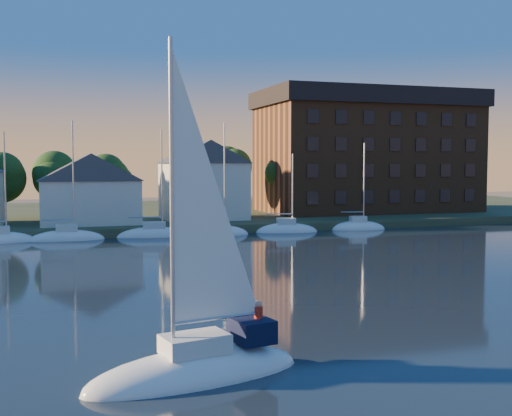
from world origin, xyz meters
name	(u,v)px	position (x,y,z in m)	size (l,w,h in m)	color
ground	(376,393)	(0.00, 0.00, 0.00)	(260.00, 260.00, 0.00)	black
shoreline_land	(124,218)	(0.00, 75.00, 0.00)	(160.00, 50.00, 2.00)	#373F25
wooden_dock	(148,235)	(0.00, 52.00, 0.00)	(120.00, 3.00, 1.00)	brown
clubhouse_centre	(89,188)	(-6.00, 57.00, 5.13)	(11.55, 8.40, 8.08)	white
clubhouse_east	(203,179)	(8.00, 59.00, 6.00)	(10.50, 8.40, 9.80)	white
condo_block	(367,151)	(34.00, 64.95, 9.79)	(31.00, 17.00, 17.40)	brown
tree_line	(150,170)	(2.00, 63.00, 7.18)	(93.40, 5.40, 8.90)	#372319
moored_fleet	(76,240)	(-8.00, 49.00, 0.10)	(71.50, 2.40, 12.05)	white
hero_sailboat	(199,362)	(-5.50, 3.59, 0.57)	(9.03, 4.41, 13.58)	white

